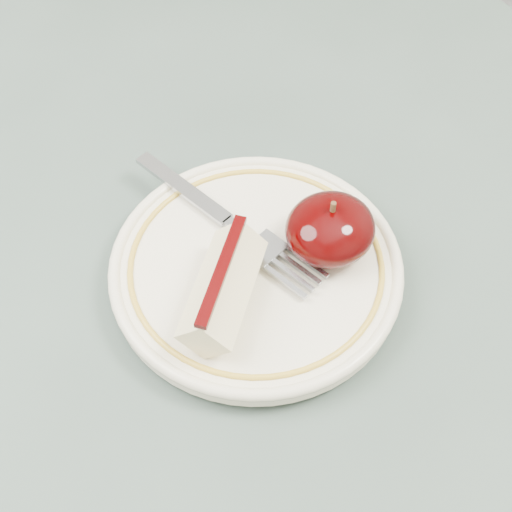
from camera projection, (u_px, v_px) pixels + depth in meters
table at (188, 333)px, 0.60m from camera, size 0.90×0.90×0.75m
plate at (256, 267)px, 0.52m from camera, size 0.21×0.21×0.02m
apple_half at (330, 229)px, 0.50m from camera, size 0.07×0.06×0.05m
apple_wedge at (223, 287)px, 0.48m from camera, size 0.09×0.09×0.04m
fork at (229, 222)px, 0.53m from camera, size 0.05×0.18×0.00m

